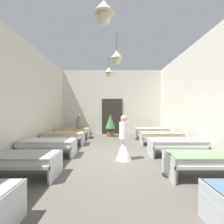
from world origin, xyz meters
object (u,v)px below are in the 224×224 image
Objects in this scene: bed_right_row_3 at (160,135)px; patient_seated_primary at (79,123)px; bed_right_row_1 at (206,159)px; bed_left_row_4 at (73,130)px; bed_right_row_4 at (151,130)px; bed_left_row_3 at (63,135)px; bed_right_row_2 at (176,144)px; potted_plant at (110,123)px; nurse_near_aisle at (124,144)px; bed_left_row_2 at (48,144)px; bed_left_row_1 at (18,159)px.

patient_seated_primary reaches higher than bed_right_row_3.
bed_right_row_1 is 6.99m from bed_left_row_4.
bed_left_row_3 is at bearing -159.00° from bed_right_row_4.
potted_plant reaches higher than bed_right_row_2.
nurse_near_aisle is at bearing -83.74° from potted_plant.
bed_left_row_2 is (-4.58, 1.76, 0.00)m from bed_right_row_1.
bed_left_row_1 is 1.00× the size of bed_left_row_4.
bed_left_row_3 is 1.93m from patient_seated_primary.
bed_left_row_2 is at bearing 180.00° from bed_right_row_2.
nurse_near_aisle is (2.67, 1.32, 0.09)m from bed_left_row_1.
bed_left_row_4 is at bearing 126.10° from nurse_near_aisle.
bed_left_row_4 and bed_right_row_4 have the same top height.
bed_left_row_3 is 3.46m from nurse_near_aisle.
patient_seated_primary is (0.35, 1.84, 0.43)m from bed_left_row_3.
bed_left_row_4 is 4.58m from bed_right_row_4.
bed_left_row_1 is 3.52m from bed_left_row_3.
bed_left_row_4 is at bearing -166.41° from patient_seated_primary.
potted_plant is (-2.40, 0.54, 0.39)m from bed_right_row_4.
bed_left_row_1 and bed_right_row_1 have the same top height.
bed_right_row_4 is 4.26m from patient_seated_primary.
bed_left_row_1 is 1.00× the size of bed_left_row_3.
bed_right_row_3 is 2.92m from nurse_near_aisle.
bed_right_row_3 is at bearing 37.51° from bed_left_row_1.
bed_right_row_2 is 5.78m from bed_left_row_4.
nurse_near_aisle is 4.53m from potted_plant.
bed_right_row_4 is 1.38× the size of potted_plant.
bed_right_row_4 is 2.49m from potted_plant.
bed_right_row_1 is (4.58, 0.00, 0.00)m from bed_left_row_1.
bed_left_row_1 is 2.98m from nurse_near_aisle.
bed_right_row_2 is (4.58, 0.00, 0.00)m from bed_left_row_2.
patient_seated_primary reaches higher than bed_left_row_2.
potted_plant is at bearing 13.82° from bed_left_row_4.
bed_right_row_4 is (4.58, 3.52, 0.00)m from bed_left_row_2.
bed_left_row_2 is 4.91m from bed_right_row_3.
nurse_near_aisle is (-1.91, -0.44, 0.09)m from bed_right_row_2.
bed_left_row_2 is at bearing 159.00° from bed_right_row_1.
nurse_near_aisle reaches higher than patient_seated_primary.
bed_left_row_2 is 3.52m from bed_left_row_4.
bed_left_row_2 and bed_left_row_4 have the same top height.
bed_left_row_1 is 1.00× the size of bed_right_row_4.
bed_left_row_1 is 1.76m from bed_left_row_2.
bed_right_row_2 is at bearing -40.40° from patient_seated_primary.
bed_left_row_3 is at bearing 90.00° from bed_left_row_2.
bed_right_row_2 is 1.38× the size of potted_plant.
bed_right_row_1 is at bearing -90.00° from bed_right_row_3.
bed_right_row_4 is (0.00, 1.76, 0.00)m from bed_right_row_3.
bed_right_row_4 is at bearing 90.00° from bed_right_row_2.
potted_plant reaches higher than bed_right_row_1.
patient_seated_primary reaches higher than bed_left_row_1.
bed_right_row_4 is (4.58, 5.28, 0.00)m from bed_left_row_1.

